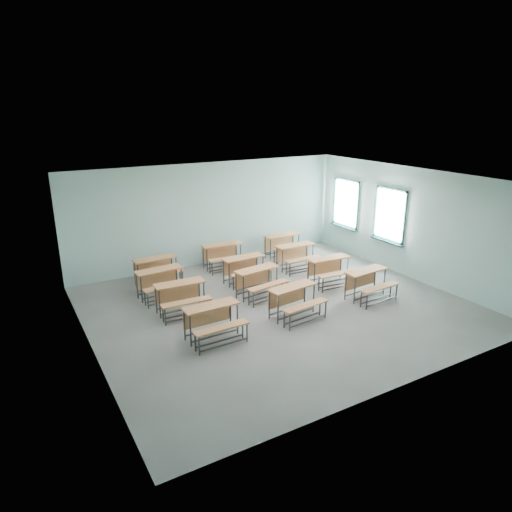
# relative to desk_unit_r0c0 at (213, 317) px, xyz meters

# --- Properties ---
(room) EXTENTS (9.04, 8.04, 3.24)m
(room) POSITION_rel_desk_unit_r0c0_xyz_m (2.19, 0.74, 1.09)
(room) COLOR gray
(room) RESTS_ON ground
(desk_unit_r0c0) EXTENTS (1.23, 0.84, 0.76)m
(desk_unit_r0c0) POSITION_rel_desk_unit_r0c0_xyz_m (0.00, 0.00, 0.00)
(desk_unit_r0c0) COLOR #C47946
(desk_unit_r0c0) RESTS_ON ground
(desk_unit_r0c1) EXTENTS (1.30, 0.95, 0.76)m
(desk_unit_r0c1) POSITION_rel_desk_unit_r0c0_xyz_m (2.14, 0.02, 0.00)
(desk_unit_r0c1) COLOR #C47946
(desk_unit_r0c1) RESTS_ON ground
(desk_unit_r0c2) EXTENTS (1.28, 0.91, 0.76)m
(desk_unit_r0c2) POSITION_rel_desk_unit_r0c0_xyz_m (4.44, -0.01, 0.00)
(desk_unit_r0c2) COLOR #C47946
(desk_unit_r0c2) RESTS_ON ground
(desk_unit_r1c0) EXTENTS (1.25, 0.87, 0.76)m
(desk_unit_r1c0) POSITION_rel_desk_unit_r0c0_xyz_m (-0.12, 1.58, 0.00)
(desk_unit_r1c0) COLOR #C47946
(desk_unit_r1c0) RESTS_ON ground
(desk_unit_r1c1) EXTENTS (1.32, 0.97, 0.76)m
(desk_unit_r1c1) POSITION_rel_desk_unit_r0c0_xyz_m (2.03, 1.52, 0.00)
(desk_unit_r1c1) COLOR #C47946
(desk_unit_r1c1) RESTS_ON ground
(desk_unit_r1c2) EXTENTS (1.27, 0.90, 0.76)m
(desk_unit_r1c2) POSITION_rel_desk_unit_r0c0_xyz_m (4.22, 1.29, 0.00)
(desk_unit_r1c2) COLOR #C47946
(desk_unit_r1c2) RESTS_ON ground
(desk_unit_r2c0) EXTENTS (1.27, 0.89, 0.76)m
(desk_unit_r2c0) POSITION_rel_desk_unit_r0c0_xyz_m (-0.24, 2.75, 0.00)
(desk_unit_r2c0) COLOR #C47946
(desk_unit_r2c0) RESTS_ON ground
(desk_unit_r2c1) EXTENTS (1.25, 0.87, 0.76)m
(desk_unit_r2c1) POSITION_rel_desk_unit_r0c0_xyz_m (2.17, 2.54, 0.00)
(desk_unit_r2c1) COLOR #C47946
(desk_unit_r2c1) RESTS_ON ground
(desk_unit_r2c2) EXTENTS (1.23, 0.84, 0.76)m
(desk_unit_r2c2) POSITION_rel_desk_unit_r0c0_xyz_m (4.12, 2.80, 0.00)
(desk_unit_r2c2) COLOR #C47946
(desk_unit_r2c2) RESTS_ON ground
(desk_unit_r3c0) EXTENTS (1.26, 0.88, 0.76)m
(desk_unit_r3c0) POSITION_rel_desk_unit_r0c0_xyz_m (-0.03, 3.71, 0.00)
(desk_unit_r3c0) COLOR #C47946
(desk_unit_r3c0) RESTS_ON ground
(desk_unit_r3c1) EXTENTS (1.27, 0.89, 0.76)m
(desk_unit_r3c1) POSITION_rel_desk_unit_r0c0_xyz_m (2.18, 3.98, 0.00)
(desk_unit_r3c1) COLOR #C47946
(desk_unit_r3c1) RESTS_ON ground
(desk_unit_r3c2) EXTENTS (1.23, 0.83, 0.76)m
(desk_unit_r3c2) POSITION_rel_desk_unit_r0c0_xyz_m (4.40, 3.96, 0.00)
(desk_unit_r3c2) COLOR #C47946
(desk_unit_r3c2) RESTS_ON ground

